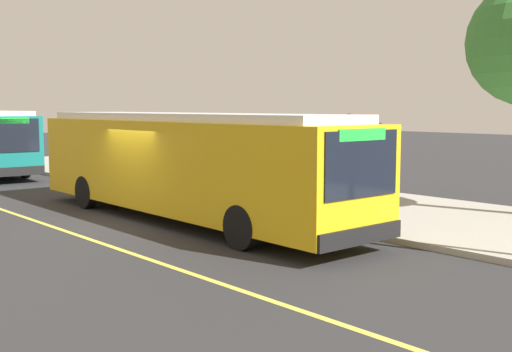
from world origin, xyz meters
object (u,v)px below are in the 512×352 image
at_px(route_sign_post, 349,152).
at_px(pedestrian_commuter, 289,177).
at_px(transit_bus_main, 186,162).
at_px(waiting_bench, 324,184).

bearing_deg(route_sign_post, pedestrian_commuter, -175.45).
bearing_deg(transit_bus_main, pedestrian_commuter, 62.30).
bearing_deg(transit_bus_main, waiting_bench, 84.58).
bearing_deg(pedestrian_commuter, waiting_bench, 109.95).
height_order(waiting_bench, route_sign_post, route_sign_post).
bearing_deg(waiting_bench, transit_bus_main, -95.42).
distance_m(route_sign_post, pedestrian_commuter, 2.24).
xyz_separation_m(transit_bus_main, waiting_bench, (0.48, 5.07, -0.99)).
relative_size(transit_bus_main, waiting_bench, 7.84).
distance_m(transit_bus_main, route_sign_post, 4.44).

